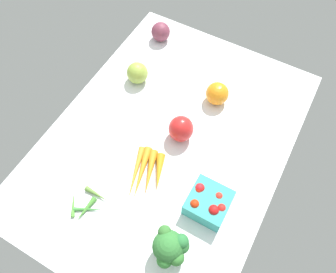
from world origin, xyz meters
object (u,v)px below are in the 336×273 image
Objects in this scene: okra_pile at (88,204)px; heirloom_tomato_green at (137,73)px; broccoli_head at (170,247)px; carrot_bunch at (147,172)px; red_onion_near_basket at (161,32)px; heirloom_tomato_orange at (217,94)px; bell_pepper_red at (181,129)px; berry_basket at (208,202)px.

okra_pile is 1.56× the size of heirloom_tomato_green.
broccoli_head reaches higher than carrot_bunch.
broccoli_head is at bearing 31.57° from red_onion_near_basket.
heirloom_tomato_orange is 0.85× the size of bell_pepper_red.
bell_pepper_red is at bearing 61.48° from heirloom_tomato_green.
okra_pile is 20.37cm from carrot_bunch.
bell_pepper_red is 0.53× the size of carrot_bunch.
heirloom_tomato_orange is 57.25cm from okra_pile.
berry_basket is 0.65× the size of carrot_bunch.
heirloom_tomato_orange is 0.45× the size of carrot_bunch.
heirloom_tomato_orange is 39.96cm from berry_basket.
heirloom_tomato_green is at bearing -140.10° from broccoli_head.
okra_pile is 1.06× the size of broccoli_head.
okra_pile is 1.04× the size of berry_basket.
okra_pile is at bearing 12.26° from red_onion_near_basket.
red_onion_near_basket is at bearing -172.03° from heirloom_tomato_green.
broccoli_head is (54.61, 11.25, 3.04)cm from heirloom_tomato_orange.
heirloom_tomato_orange is 0.69× the size of berry_basket.
heirloom_tomato_orange is at bearing 169.33° from carrot_bunch.
carrot_bunch is (-17.66, -18.21, -5.78)cm from broccoli_head.
carrot_bunch is at bearing -10.67° from heirloom_tomato_orange.
bell_pepper_red is at bearing 170.88° from carrot_bunch.
red_onion_near_basket is (-17.31, -32.94, -0.30)cm from heirloom_tomato_orange.
berry_basket is (-17.21, 31.77, 2.78)cm from okra_pile.
heirloom_tomato_green is at bearing 7.97° from red_onion_near_basket.
broccoli_head is at bearing -10.38° from berry_basket.
red_onion_near_basket is (-22.92, -3.21, -0.17)cm from heirloom_tomato_green.
heirloom_tomato_green is (-13.89, -25.57, -0.87)cm from bell_pepper_red.
broccoli_head is at bearing 39.90° from heirloom_tomato_green.
bell_pepper_red reaches higher than berry_basket.
carrot_bunch is at bearing 149.34° from okra_pile.
bell_pepper_red is 38.41cm from broccoli_head.
heirloom_tomato_green is 0.67× the size of berry_basket.
carrot_bunch is at bearing -90.83° from berry_basket.
okra_pile is at bearing -17.67° from heirloom_tomato_orange.
broccoli_head is 63.95cm from heirloom_tomato_green.
okra_pile is 1.63× the size of red_onion_near_basket.
berry_basket is at bearing 118.44° from okra_pile.
bell_pepper_red is at bearing 38.01° from red_onion_near_basket.
broccoli_head is 84.47cm from red_onion_near_basket.
bell_pepper_red reaches higher than red_onion_near_basket.
berry_basket is 21.50cm from carrot_bunch.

